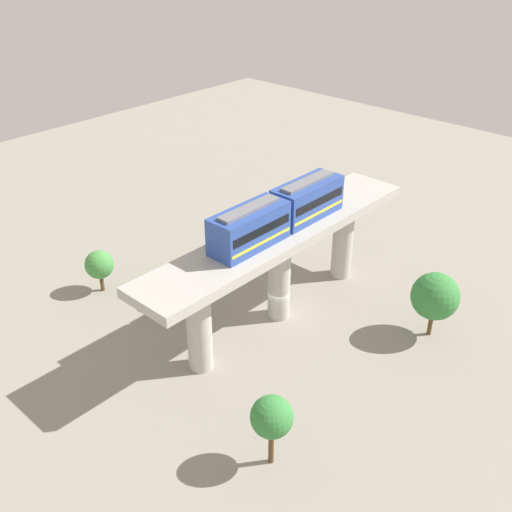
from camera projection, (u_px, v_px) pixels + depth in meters
name	position (u px, v px, depth m)	size (l,w,h in m)	color
ground_plane	(278.00, 315.00, 52.41)	(120.00, 120.00, 0.00)	gray
viaduct	(280.00, 253.00, 49.30)	(5.20, 28.00, 8.36)	#B7B2AA
train	(279.00, 213.00, 47.38)	(2.64, 13.55, 3.24)	#2D4CA5
parked_car_black	(172.00, 295.00, 53.85)	(2.33, 4.40, 1.76)	black
parked_car_orange	(215.00, 253.00, 60.29)	(2.33, 4.40, 1.76)	orange
tree_near_viaduct	(435.00, 296.00, 48.25)	(3.89, 3.89, 5.69)	brown
tree_mid_lot	(99.00, 265.00, 54.51)	(2.61, 2.61, 4.04)	brown
tree_far_corner	(272.00, 417.00, 36.67)	(2.69, 2.69, 5.20)	brown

